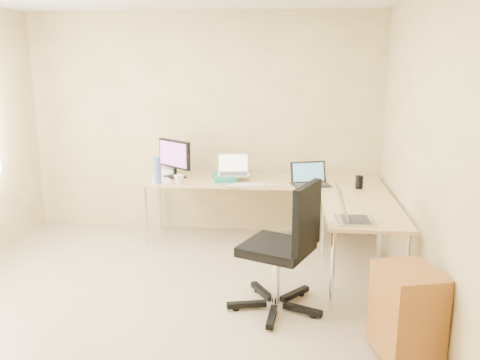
# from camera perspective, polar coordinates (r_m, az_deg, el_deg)

# --- Properties ---
(floor) EXTENTS (4.50, 4.50, 0.00)m
(floor) POSITION_cam_1_polar(r_m,az_deg,el_deg) (4.28, -9.18, -15.10)
(floor) COLOR tan
(floor) RESTS_ON ground
(wall_back) EXTENTS (4.50, 0.00, 4.50)m
(wall_back) POSITION_cam_1_polar(r_m,az_deg,el_deg) (6.01, -4.13, 6.36)
(wall_back) COLOR beige
(wall_back) RESTS_ON ground
(wall_right) EXTENTS (0.00, 4.50, 4.50)m
(wall_right) POSITION_cam_1_polar(r_m,az_deg,el_deg) (3.85, 21.81, 1.50)
(wall_right) COLOR beige
(wall_right) RESTS_ON ground
(desk_main) EXTENTS (2.65, 0.70, 0.73)m
(desk_main) POSITION_cam_1_polar(r_m,az_deg,el_deg) (5.73, 2.51, -3.53)
(desk_main) COLOR tan
(desk_main) RESTS_ON ground
(desk_return) EXTENTS (0.70, 1.30, 0.73)m
(desk_return) POSITION_cam_1_polar(r_m,az_deg,el_deg) (4.82, 13.52, -7.21)
(desk_return) COLOR tan
(desk_return) RESTS_ON ground
(monitor) EXTENTS (0.50, 0.44, 0.44)m
(monitor) POSITION_cam_1_polar(r_m,az_deg,el_deg) (5.75, -7.47, 2.43)
(monitor) COLOR black
(monitor) RESTS_ON desk_main
(book_stack) EXTENTS (0.31, 0.38, 0.05)m
(book_stack) POSITION_cam_1_polar(r_m,az_deg,el_deg) (5.61, -1.81, 0.26)
(book_stack) COLOR #177E64
(book_stack) RESTS_ON desk_main
(laptop_center) EXTENTS (0.40, 0.32, 0.24)m
(laptop_center) POSITION_cam_1_polar(r_m,az_deg,el_deg) (5.58, -0.76, 1.72)
(laptop_center) COLOR #ADADAD
(laptop_center) RESTS_ON desk_main
(laptop_black) EXTENTS (0.46, 0.39, 0.25)m
(laptop_black) POSITION_cam_1_polar(r_m,az_deg,el_deg) (5.40, 8.10, 0.65)
(laptop_black) COLOR black
(laptop_black) RESTS_ON desk_main
(keyboard) EXTENTS (0.40, 0.16, 0.02)m
(keyboard) POSITION_cam_1_polar(r_m,az_deg,el_deg) (5.36, 0.52, -0.56)
(keyboard) COLOR silver
(keyboard) RESTS_ON desk_main
(mouse) EXTENTS (0.09, 0.06, 0.03)m
(mouse) POSITION_cam_1_polar(r_m,az_deg,el_deg) (5.34, 3.70, -0.57)
(mouse) COLOR white
(mouse) RESTS_ON desk_main
(mug) EXTENTS (0.14, 0.14, 0.10)m
(mug) POSITION_cam_1_polar(r_m,az_deg,el_deg) (5.46, -6.98, 0.05)
(mug) COLOR white
(mug) RESTS_ON desk_main
(cd_stack) EXTENTS (0.13, 0.13, 0.03)m
(cd_stack) POSITION_cam_1_polar(r_m,az_deg,el_deg) (5.38, -1.37, -0.46)
(cd_stack) COLOR #B3B1C9
(cd_stack) RESTS_ON desk_main
(water_bottle) EXTENTS (0.09, 0.09, 0.30)m
(water_bottle) POSITION_cam_1_polar(r_m,az_deg,el_deg) (5.50, -9.43, 1.11)
(water_bottle) COLOR #516CB5
(water_bottle) RESTS_ON desk_main
(papers) EXTENTS (0.28, 0.33, 0.01)m
(papers) POSITION_cam_1_polar(r_m,az_deg,el_deg) (5.66, -9.00, -0.04)
(papers) COLOR white
(papers) RESTS_ON desk_main
(white_box) EXTENTS (0.23, 0.18, 0.07)m
(white_box) POSITION_cam_1_polar(r_m,az_deg,el_deg) (5.99, -8.16, 1.06)
(white_box) COLOR white
(white_box) RESTS_ON desk_main
(desk_fan) EXTENTS (0.25, 0.25, 0.26)m
(desk_fan) POSITION_cam_1_polar(r_m,az_deg,el_deg) (5.96, -7.81, 1.91)
(desk_fan) COLOR silver
(desk_fan) RESTS_ON desk_main
(black_cup) EXTENTS (0.10, 0.10, 0.14)m
(black_cup) POSITION_cam_1_polar(r_m,az_deg,el_deg) (5.37, 13.44, -0.25)
(black_cup) COLOR black
(black_cup) RESTS_ON desk_main
(laptop_return) EXTENTS (0.39, 0.32, 0.25)m
(laptop_return) POSITION_cam_1_polar(r_m,az_deg,el_deg) (4.25, 13.12, -3.02)
(laptop_return) COLOR #B9B9B9
(laptop_return) RESTS_ON desk_return
(office_chair) EXTENTS (0.88, 0.88, 1.12)m
(office_chair) POSITION_cam_1_polar(r_m,az_deg,el_deg) (4.16, 4.17, -8.21)
(office_chair) COLOR black
(office_chair) RESTS_ON ground
(cabinet) EXTENTS (0.47, 0.53, 0.63)m
(cabinet) POSITION_cam_1_polar(r_m,az_deg,el_deg) (3.70, 18.48, -14.14)
(cabinet) COLOR olive
(cabinet) RESTS_ON ground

